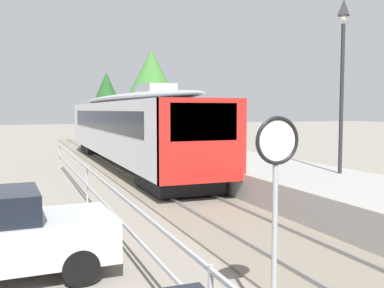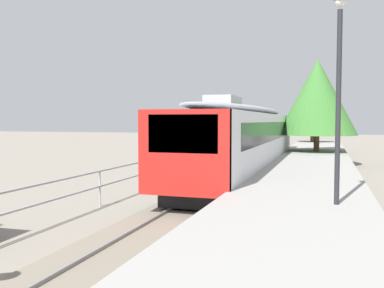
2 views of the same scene
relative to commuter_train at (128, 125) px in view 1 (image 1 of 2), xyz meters
The scene contains 8 objects.
ground_plane 8.73m from the commuter_train, 110.76° to the right, with size 160.00×160.00×0.00m, color gray.
track_rails 8.19m from the commuter_train, 90.00° to the right, with size 3.20×60.00×0.14m.
commuter_train is the anchor object (origin of this frame).
station_platform 8.72m from the commuter_train, 67.68° to the right, with size 3.90×60.00×0.90m, color #999691.
platform_lamp_mid_platform 11.86m from the commuter_train, 68.65° to the right, with size 0.34×0.34×5.35m.
speed_limit_sign 17.47m from the commuter_train, 97.09° to the right, with size 0.61×0.10×2.81m.
tree_behind_carpark 8.25m from the commuter_train, 65.07° to the left, with size 5.10×5.10×6.89m.
tree_behind_station_far 20.15m from the commuter_train, 82.33° to the left, with size 3.66×3.66×6.35m.
Camera 1 is at (-5.16, 7.76, 2.88)m, focal length 42.17 mm.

